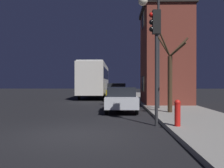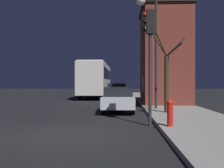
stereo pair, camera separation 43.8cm
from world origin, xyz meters
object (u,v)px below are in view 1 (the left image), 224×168
object	(u,v)px
bare_tree	(170,75)
car_mid_lane	(116,92)
traffic_light	(156,43)
fire_hydrant	(177,112)
bus	(95,78)
car_far_lane	(117,89)
streetlamp	(149,22)
car_near_lane	(121,99)

from	to	relation	value
bare_tree	car_mid_lane	world-z (taller)	bare_tree
traffic_light	fire_hydrant	world-z (taller)	traffic_light
traffic_light	car_mid_lane	world-z (taller)	traffic_light
bus	car_far_lane	distance (m)	3.75
traffic_light	bare_tree	xyz separation A→B (m)	(1.20, 3.11, -1.09)
streetlamp	traffic_light	xyz separation A→B (m)	(-0.41, -5.07, -2.00)
bus	car_far_lane	bearing A→B (deg)	45.39
bus	car_near_lane	distance (m)	14.26
bus	car_mid_lane	xyz separation A→B (m)	(2.44, -4.90, -1.39)
car_mid_lane	bus	bearing A→B (deg)	116.48
bus	car_mid_lane	distance (m)	5.65
traffic_light	car_far_lane	distance (m)	21.20
bare_tree	bus	xyz separation A→B (m)	(-5.18, 15.43, 0.16)
bus	fire_hydrant	world-z (taller)	bus
streetlamp	fire_hydrant	distance (m)	7.49
car_near_lane	car_far_lane	size ratio (longest dim) A/B	0.86
streetlamp	car_near_lane	distance (m)	4.73
streetlamp	car_far_lane	world-z (taller)	streetlamp
bus	traffic_light	bearing A→B (deg)	-77.87
bare_tree	car_mid_lane	size ratio (longest dim) A/B	1.03
streetlamp	car_far_lane	xyz separation A→B (m)	(-1.94, 15.95, -4.32)
streetlamp	fire_hydrant	xyz separation A→B (m)	(0.20, -5.97, -4.51)
car_near_lane	traffic_light	bearing A→B (deg)	-75.02
traffic_light	bus	bearing A→B (deg)	102.13
car_far_lane	car_mid_lane	bearing A→B (deg)	-90.07
car_mid_lane	car_far_lane	xyz separation A→B (m)	(0.01, 7.39, 0.01)
car_near_lane	bare_tree	bearing A→B (deg)	-31.86
bus	car_near_lane	xyz separation A→B (m)	(2.75, -13.91, -1.47)
car_near_lane	car_far_lane	xyz separation A→B (m)	(-0.30, 16.40, 0.10)
bus	car_near_lane	size ratio (longest dim) A/B	2.97
streetlamp	car_mid_lane	xyz separation A→B (m)	(-1.95, 8.56, -4.33)
streetlamp	car_mid_lane	bearing A→B (deg)	102.83
streetlamp	bare_tree	bearing A→B (deg)	-68.02
traffic_light	bus	world-z (taller)	traffic_light
fire_hydrant	car_near_lane	bearing A→B (deg)	108.47
bus	car_mid_lane	size ratio (longest dim) A/B	2.89
streetlamp	bus	bearing A→B (deg)	108.07
bare_tree	bus	size ratio (longest dim) A/B	0.36
bus	fire_hydrant	bearing A→B (deg)	-76.70
bare_tree	fire_hydrant	world-z (taller)	bare_tree
bare_tree	car_mid_lane	distance (m)	10.94
car_near_lane	streetlamp	bearing A→B (deg)	15.15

